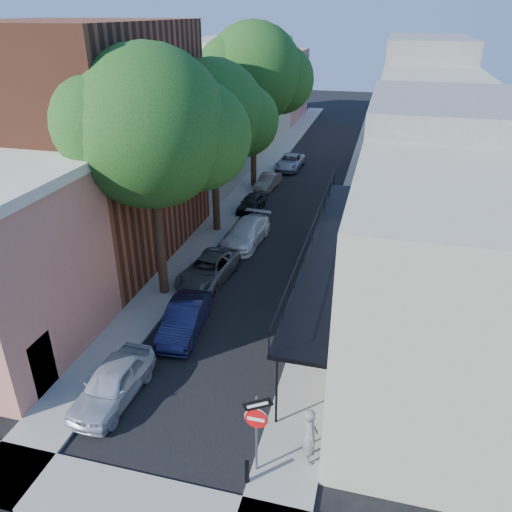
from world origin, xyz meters
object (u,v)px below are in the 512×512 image
Objects in this scene: parked_car_a at (113,383)px; oak_mid at (220,115)px; sign_post at (257,422)px; parked_car_c at (208,270)px; pedestrian at (310,436)px; oak_far at (260,75)px; bollard at (247,472)px; oak_near at (162,130)px; parked_car_g at (290,162)px; parked_car_b at (185,319)px; parked_car_e at (251,203)px; parked_car_d at (246,233)px; parked_car_f at (268,182)px.

oak_mid is at bearing 95.03° from parked_car_a.
oak_mid reaches higher than sign_post.
parked_car_c is 2.28× the size of pedestrian.
bollard is at bearing -76.65° from oak_far.
parked_car_g is (1.39, 22.18, -7.27)m from oak_near.
parked_car_a is at bearing -106.81° from parked_car_b.
pedestrian is at bearing -65.81° from parked_car_e.
oak_near is 23.39m from parked_car_g.
parked_car_c is 4.91m from parked_car_d.
parked_car_f is at bearing 102.03° from bollard.
pedestrian reaches higher than parked_car_e.
parked_car_a is at bearing 65.82° from pedestrian.
pedestrian reaches higher than parked_car_f.
parked_car_b reaches higher than bollard.
parked_car_a is (-5.53, 2.29, 0.17)m from bollard.
parked_car_f is (0.00, 4.91, -0.01)m from parked_car_e.
oak_far reaches higher than parked_car_d.
sign_post is 0.26× the size of oak_near.
oak_far is 17.31m from parked_car_c.
bollard is 0.18× the size of parked_car_g.
oak_mid is at bearing -93.54° from parked_car_g.
parked_car_c is 12.12m from pedestrian.
pedestrian is (6.77, -10.04, 0.48)m from parked_car_c.
parked_car_f is (-5.76, 25.81, -1.48)m from sign_post.
oak_far is 27.68m from pedestrian.
parked_car_b is at bearing 127.35° from sign_post.
parked_car_e is (-0.99, 14.66, -0.11)m from parked_car_b.
parked_car_d is at bearing 84.30° from parked_car_b.
oak_mid is 10.78m from parked_car_f.
sign_post is at bearing -69.06° from parked_car_d.
bollard is at bearing -108.56° from sign_post.
parked_car_a is 13.88m from parked_car_d.
bollard is 5.99m from parked_car_a.
parked_car_c reaches higher than parked_car_g.
sign_post is 3.74× the size of bollard.
oak_mid is at bearing -90.41° from oak_far.
oak_far is 13.19m from parked_car_d.
bollard is 0.24× the size of parked_car_f.
parked_car_b is at bearing -76.84° from parked_car_c.
parked_car_d reaches higher than parked_car_e.
bollard is at bearing -78.90° from parked_car_g.
oak_near reaches higher than parked_car_b.
oak_mid is 3.03× the size of parked_car_f.
parked_car_e is at bearing 86.22° from oak_near.
parked_car_c is at bearing -85.63° from oak_far.
parked_car_a is 4.52m from parked_car_b.
parked_car_f is at bearing 91.90° from parked_car_a.
oak_near is 2.56× the size of parked_car_c.
parked_car_b is (1.81, -11.01, -6.39)m from oak_mid.
pedestrian is at bearing -46.44° from parked_car_b.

